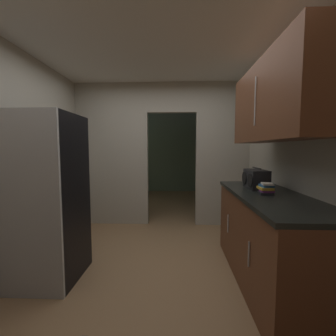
{
  "coord_description": "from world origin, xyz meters",
  "views": [
    {
      "loc": [
        0.29,
        -2.44,
        1.39
      ],
      "look_at": [
        0.14,
        1.11,
        1.09
      ],
      "focal_mm": 24.18,
      "sensor_mm": 36.0,
      "label": 1
    }
  ],
  "objects": [
    {
      "name": "ground",
      "position": [
        0.0,
        0.0,
        0.0
      ],
      "size": [
        20.0,
        20.0,
        0.0
      ],
      "primitive_type": "plane",
      "color": "#93704C"
    },
    {
      "name": "kitchen_overhead_slab",
      "position": [
        0.0,
        0.51,
        2.61
      ],
      "size": [
        3.53,
        7.41,
        0.06
      ],
      "primitive_type": "cube",
      "color": "silver"
    },
    {
      "name": "kitchen_partition",
      "position": [
        -0.05,
        1.7,
        1.36
      ],
      "size": [
        3.13,
        0.12,
        2.58
      ],
      "color": "#ADA899",
      "rests_on": "ground"
    },
    {
      "name": "adjoining_room_shell",
      "position": [
        0.0,
        3.9,
        1.29
      ],
      "size": [
        3.13,
        3.38,
        2.58
      ],
      "color": "slate",
      "rests_on": "ground"
    },
    {
      "name": "kitchen_flank_right",
      "position": [
        1.62,
        -0.4,
        1.29
      ],
      "size": [
        0.1,
        4.2,
        2.58
      ],
      "primitive_type": "cube",
      "color": "#ADA899",
      "rests_on": "ground"
    },
    {
      "name": "refrigerator",
      "position": [
        -1.17,
        -0.15,
        0.88
      ],
      "size": [
        0.82,
        0.72,
        1.75
      ],
      "color": "black",
      "rests_on": "ground"
    },
    {
      "name": "lower_cabinet_run",
      "position": [
        1.23,
        -0.14,
        0.47
      ],
      "size": [
        0.67,
        1.82,
        0.94
      ],
      "color": "brown",
      "rests_on": "ground"
    },
    {
      "name": "upper_cabinet_counterside",
      "position": [
        1.23,
        -0.14,
        1.86
      ],
      "size": [
        0.36,
        1.64,
        0.78
      ],
      "color": "brown"
    },
    {
      "name": "boombox",
      "position": [
        1.2,
        0.2,
        1.05
      ],
      "size": [
        0.21,
        0.37,
        0.25
      ],
      "color": "black",
      "rests_on": "lower_cabinet_run"
    },
    {
      "name": "book_stack",
      "position": [
        1.18,
        -0.15,
        0.99
      ],
      "size": [
        0.14,
        0.17,
        0.12
      ],
      "color": "black",
      "rests_on": "lower_cabinet_run"
    }
  ]
}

